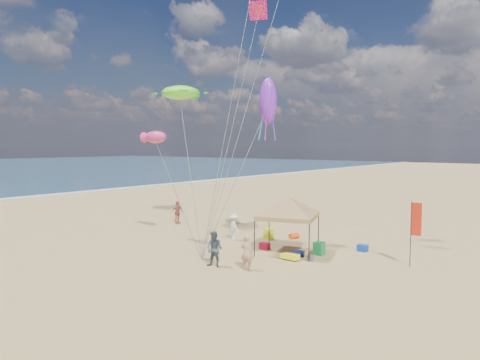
{
  "coord_description": "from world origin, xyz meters",
  "views": [
    {
      "loc": [
        14.65,
        -15.3,
        5.87
      ],
      "look_at": [
        0.0,
        3.0,
        4.0
      ],
      "focal_mm": 32.52,
      "sensor_mm": 36.0,
      "label": 1
    }
  ],
  "objects_px": {
    "canopy_tent": "(288,198)",
    "person_near_a": "(247,252)",
    "chair_green": "(319,248)",
    "cooler_red": "(265,246)",
    "beach_cart": "(290,256)",
    "person_near_c": "(234,227)",
    "feather_flag": "(415,223)",
    "chair_yellow": "(269,234)",
    "person_near_b": "(214,249)",
    "person_far_a": "(177,212)",
    "cooler_blue": "(363,248)"
  },
  "relations": [
    {
      "from": "canopy_tent",
      "to": "chair_yellow",
      "type": "relative_size",
      "value": 7.89
    },
    {
      "from": "chair_green",
      "to": "person_near_a",
      "type": "distance_m",
      "value": 4.9
    },
    {
      "from": "canopy_tent",
      "to": "cooler_blue",
      "type": "distance_m",
      "value": 5.07
    },
    {
      "from": "cooler_red",
      "to": "person_far_a",
      "type": "height_order",
      "value": "person_far_a"
    },
    {
      "from": "cooler_red",
      "to": "cooler_blue",
      "type": "relative_size",
      "value": 1.0
    },
    {
      "from": "canopy_tent",
      "to": "cooler_blue",
      "type": "height_order",
      "value": "canopy_tent"
    },
    {
      "from": "cooler_red",
      "to": "person_near_b",
      "type": "bearing_deg",
      "value": -87.72
    },
    {
      "from": "beach_cart",
      "to": "person_near_b",
      "type": "height_order",
      "value": "person_near_b"
    },
    {
      "from": "cooler_red",
      "to": "canopy_tent",
      "type": "bearing_deg",
      "value": 5.33
    },
    {
      "from": "chair_yellow",
      "to": "person_near_a",
      "type": "relative_size",
      "value": 0.41
    },
    {
      "from": "feather_flag",
      "to": "beach_cart",
      "type": "relative_size",
      "value": 3.55
    },
    {
      "from": "feather_flag",
      "to": "beach_cart",
      "type": "height_order",
      "value": "feather_flag"
    },
    {
      "from": "canopy_tent",
      "to": "feather_flag",
      "type": "bearing_deg",
      "value": 13.39
    },
    {
      "from": "chair_yellow",
      "to": "canopy_tent",
      "type": "bearing_deg",
      "value": -38.09
    },
    {
      "from": "cooler_blue",
      "to": "chair_green",
      "type": "height_order",
      "value": "chair_green"
    },
    {
      "from": "person_far_a",
      "to": "chair_green",
      "type": "bearing_deg",
      "value": -92.28
    },
    {
      "from": "canopy_tent",
      "to": "person_near_a",
      "type": "height_order",
      "value": "canopy_tent"
    },
    {
      "from": "beach_cart",
      "to": "person_far_a",
      "type": "relative_size",
      "value": 0.52
    },
    {
      "from": "cooler_blue",
      "to": "chair_yellow",
      "type": "height_order",
      "value": "chair_yellow"
    },
    {
      "from": "cooler_red",
      "to": "chair_yellow",
      "type": "distance_m",
      "value": 2.66
    },
    {
      "from": "beach_cart",
      "to": "person_near_c",
      "type": "height_order",
      "value": "person_near_c"
    },
    {
      "from": "chair_yellow",
      "to": "person_near_c",
      "type": "height_order",
      "value": "person_near_c"
    },
    {
      "from": "cooler_red",
      "to": "person_near_c",
      "type": "relative_size",
      "value": 0.33
    },
    {
      "from": "person_near_a",
      "to": "person_near_b",
      "type": "xyz_separation_m",
      "value": [
        -1.53,
        -0.57,
        0.02
      ]
    },
    {
      "from": "feather_flag",
      "to": "person_near_c",
      "type": "height_order",
      "value": "feather_flag"
    },
    {
      "from": "person_near_a",
      "to": "cooler_red",
      "type": "bearing_deg",
      "value": -79.0
    },
    {
      "from": "person_far_a",
      "to": "beach_cart",
      "type": "bearing_deg",
      "value": -101.15
    },
    {
      "from": "chair_green",
      "to": "chair_yellow",
      "type": "height_order",
      "value": "same"
    },
    {
      "from": "chair_yellow",
      "to": "person_far_a",
      "type": "relative_size",
      "value": 0.41
    },
    {
      "from": "beach_cart",
      "to": "person_near_a",
      "type": "relative_size",
      "value": 0.53
    },
    {
      "from": "beach_cart",
      "to": "person_near_a",
      "type": "bearing_deg",
      "value": -102.88
    },
    {
      "from": "person_near_a",
      "to": "chair_yellow",
      "type": "bearing_deg",
      "value": -76.64
    },
    {
      "from": "feather_flag",
      "to": "canopy_tent",
      "type": "bearing_deg",
      "value": -166.61
    },
    {
      "from": "cooler_red",
      "to": "beach_cart",
      "type": "xyz_separation_m",
      "value": [
        2.35,
        -1.06,
        0.01
      ]
    },
    {
      "from": "cooler_blue",
      "to": "person_near_c",
      "type": "relative_size",
      "value": 0.33
    },
    {
      "from": "canopy_tent",
      "to": "cooler_red",
      "type": "bearing_deg",
      "value": -174.67
    },
    {
      "from": "person_near_b",
      "to": "person_far_a",
      "type": "height_order",
      "value": "person_near_b"
    },
    {
      "from": "feather_flag",
      "to": "chair_yellow",
      "type": "xyz_separation_m",
      "value": [
        -9.01,
        0.67,
        -1.78
      ]
    },
    {
      "from": "canopy_tent",
      "to": "person_near_a",
      "type": "distance_m",
      "value": 4.54
    },
    {
      "from": "cooler_blue",
      "to": "person_far_a",
      "type": "height_order",
      "value": "person_far_a"
    },
    {
      "from": "cooler_blue",
      "to": "chair_green",
      "type": "relative_size",
      "value": 0.77
    },
    {
      "from": "canopy_tent",
      "to": "chair_green",
      "type": "height_order",
      "value": "canopy_tent"
    },
    {
      "from": "feather_flag",
      "to": "cooler_red",
      "type": "bearing_deg",
      "value": -168.08
    },
    {
      "from": "person_near_c",
      "to": "cooler_red",
      "type": "bearing_deg",
      "value": -172.61
    },
    {
      "from": "chair_green",
      "to": "feather_flag",
      "type": "bearing_deg",
      "value": 9.4
    },
    {
      "from": "chair_yellow",
      "to": "beach_cart",
      "type": "xyz_separation_m",
      "value": [
        3.68,
        -3.35,
        -0.15
      ]
    },
    {
      "from": "chair_yellow",
      "to": "person_near_a",
      "type": "bearing_deg",
      "value": -63.72
    },
    {
      "from": "cooler_blue",
      "to": "canopy_tent",
      "type": "bearing_deg",
      "value": -137.07
    },
    {
      "from": "canopy_tent",
      "to": "beach_cart",
      "type": "height_order",
      "value": "canopy_tent"
    },
    {
      "from": "beach_cart",
      "to": "person_near_b",
      "type": "distance_m",
      "value": 4.07
    }
  ]
}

